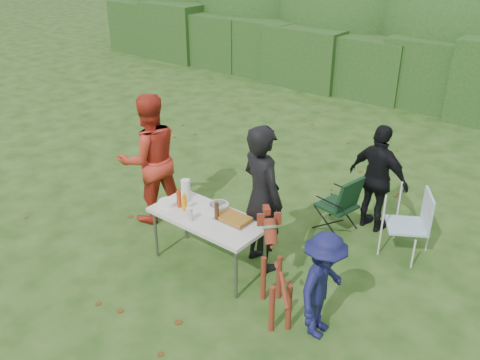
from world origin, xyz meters
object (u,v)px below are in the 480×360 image
Objects in this scene: person_red_jacket at (150,159)px; beer_bottle at (217,211)px; dog at (276,277)px; lawn_chair at (407,223)px; folding_table at (208,220)px; camping_chair at (337,202)px; mustard_bottle at (185,203)px; child at (323,286)px; person_black_puffy at (378,179)px; ketchup_bottle at (179,199)px; paper_towel_roll at (186,189)px; person_cook at (262,198)px.

beer_bottle is at bearing 99.27° from person_red_jacket.
person_red_jacket is 2.77m from dog.
folding_table is at bearing 13.85° from lawn_chair.
mustard_bottle is at bearing 69.74° from camping_chair.
child is at bearing -4.91° from folding_table.
person_black_puffy is 2.45m from beer_bottle.
folding_table is 1.71× the size of camping_chair.
ketchup_bottle is 0.92× the size of beer_bottle.
lawn_chair is 3.55× the size of paper_towel_roll.
paper_towel_roll reaches higher than beer_bottle.
folding_table is 1.22m from dog.
person_red_jacket reaches higher than beer_bottle.
mustard_bottle is at bearing 38.51° from dog.
person_red_jacket reaches higher than folding_table.
child is at bearing 126.00° from camping_chair.
mustard_bottle is 0.33m from paper_towel_roll.
person_cook is at bearing 33.80° from mustard_bottle.
person_red_jacket is 1.68m from beer_bottle.
person_cook reaches higher than person_black_puffy.
lawn_chair is 2.92m from mustard_bottle.
paper_towel_roll is (-2.37, -1.69, 0.41)m from lawn_chair.
paper_towel_roll is at bearing 162.33° from folding_table.
child is 0.56m from dog.
child is at bearing 172.56° from person_cook.
folding_table is at bearing -17.67° from paper_towel_roll.
camping_chair is 1.01m from lawn_chair.
paper_towel_roll reaches higher than camping_chair.
child is at bearing -8.05° from paper_towel_roll.
person_cook reaches higher than lawn_chair.
mustard_bottle is (-1.52, 0.13, 0.34)m from dog.
ketchup_bottle is (1.04, -0.45, -0.11)m from person_red_jacket.
person_cook is 0.58m from beer_bottle.
camping_chair is at bearing 58.88° from mustard_bottle.
lawn_chair is at bearing 47.94° from beer_bottle.
person_red_jacket is (-1.48, 0.39, 0.28)m from folding_table.
child is 2.20m from ketchup_bottle.
beer_bottle is at bearing 0.25° from folding_table.
beer_bottle is at bearing 72.51° from person_black_puffy.
camping_chair is 3.66× the size of beer_bottle.
ketchup_bottle reaches higher than mustard_bottle.
person_red_jacket is 1.55× the size of child.
person_black_puffy is at bearing 64.08° from beer_bottle.
dog is 4.80× the size of ketchup_bottle.
dog reaches higher than folding_table.
ketchup_bottle is at bearing 62.10° from person_black_puffy.
child reaches higher than lawn_chair.
ketchup_bottle is (-1.26, -1.87, 0.41)m from camping_chair.
beer_bottle is (-1.68, -1.86, 0.40)m from lawn_chair.
dog is 1.15× the size of lawn_chair.
folding_table is at bearing 33.75° from dog.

